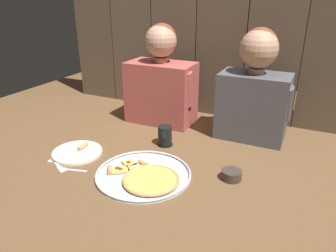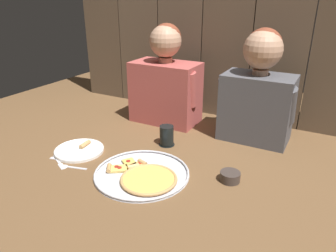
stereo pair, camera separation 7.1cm
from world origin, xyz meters
The scene contains 11 objects.
ground_plane centered at (0.00, 0.00, 0.00)m, with size 3.20×3.20×0.00m, color brown.
pizza_tray centered at (-0.04, -0.08, 0.01)m, with size 0.42×0.42×0.03m.
dinner_plate centered at (-0.46, -0.03, 0.01)m, with size 0.25×0.25×0.03m.
drinking_glass centered at (-0.11, 0.25, 0.05)m, with size 0.09×0.09×0.11m.
dipping_bowl centered at (0.30, 0.07, 0.02)m, with size 0.09×0.09×0.04m.
table_fork centered at (-0.48, -0.14, 0.00)m, with size 0.13×0.05×0.01m.
table_knife centered at (-0.46, -0.17, 0.00)m, with size 0.15×0.09×0.01m.
table_spoon centered at (-0.39, -0.18, 0.00)m, with size 0.14×0.06×0.01m.
diner_left centered at (-0.28, 0.55, 0.26)m, with size 0.44×0.23×0.59m.
diner_right centered at (0.28, 0.55, 0.28)m, with size 0.40×0.22×0.59m.
wooden_backdrop_wall centered at (0.00, 0.81, 0.69)m, with size 2.19×0.03×1.39m.
Camera 2 is at (0.62, -1.08, 0.75)m, focal length 33.87 mm.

